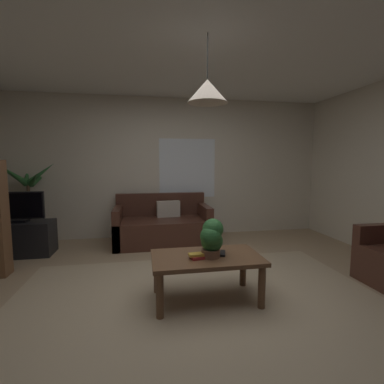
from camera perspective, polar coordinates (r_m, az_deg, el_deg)
The scene contains 15 objects.
floor at distance 3.00m, azimuth 1.08°, elevation -21.20°, with size 5.73×4.96×0.02m, color #9E8466.
rug at distance 2.82m, azimuth 1.94°, elevation -22.78°, with size 3.72×2.73×0.01m, color tan.
wall_back at distance 5.15m, azimuth -4.35°, elevation 5.01°, with size 5.85×0.06×2.54m, color beige.
ceiling at distance 2.91m, azimuth 1.20°, elevation 29.97°, with size 5.73×4.96×0.02m, color white.
window_pane at distance 5.16m, azimuth -0.98°, elevation 4.93°, with size 1.05×0.01×1.09m, color white.
couch_under_window at distance 4.75m, azimuth -6.13°, elevation -7.21°, with size 1.57×0.84×0.82m.
coffee_table at distance 2.81m, azimuth 3.00°, elevation -14.46°, with size 1.07×0.61×0.45m.
book_on_table_0 at distance 2.70m, azimuth 1.24°, elevation -13.33°, with size 0.14×0.10×0.03m, color #B22D2D.
book_on_table_1 at distance 2.69m, azimuth 0.86°, elevation -12.83°, with size 0.14×0.08×0.02m, color gold.
remote_on_table_0 at distance 2.83m, azimuth 6.37°, elevation -12.51°, with size 0.05×0.16×0.02m, color black.
potted_plant_on_table at distance 2.70m, azimuth 4.10°, elevation -9.32°, with size 0.23×0.25×0.38m.
tv_stand at distance 4.83m, azimuth -31.94°, elevation -8.19°, with size 0.90×0.44×0.50m, color black.
tv at distance 4.72m, azimuth -32.37°, elevation -2.61°, with size 0.71×0.16×0.45m.
potted_palm_corner at distance 5.27m, azimuth -30.67°, elevation -2.16°, with size 0.86×0.97×1.41m.
pendant_lamp at distance 2.71m, azimuth 3.21°, elevation 20.13°, with size 0.38×0.38×0.62m.
Camera 1 is at (-0.52, -2.61, 1.37)m, focal length 25.77 mm.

